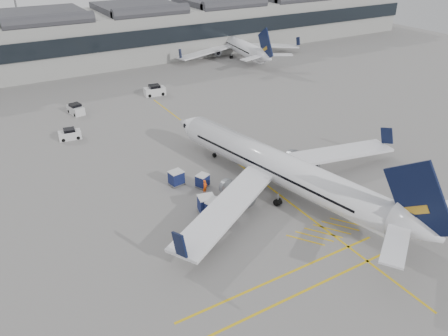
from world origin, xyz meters
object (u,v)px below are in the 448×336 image
ramp_agent_b (232,195)px  pushback_tug (196,236)px  belt_loader (244,153)px  baggage_cart_a (207,204)px  ramp_agent_a (205,187)px  airliner_main (282,169)px

ramp_agent_b → pushback_tug: size_ratio=0.70×
belt_loader → ramp_agent_b: belt_loader is taller
baggage_cart_a → ramp_agent_b: 3.41m
ramp_agent_b → pushback_tug: ramp_agent_b is taller
pushback_tug → ramp_agent_a: bearing=68.9°
ramp_agent_a → belt_loader: bearing=2.0°
ramp_agent_a → ramp_agent_b: size_ratio=0.96×
belt_loader → baggage_cart_a: 14.37m
airliner_main → ramp_agent_b: airliner_main is taller
belt_loader → baggage_cart_a: (-11.00, -9.23, 0.49)m
ramp_agent_a → pushback_tug: (-5.15, -7.57, -0.31)m
baggage_cart_a → ramp_agent_a: size_ratio=1.20×
belt_loader → baggage_cart_a: belt_loader is taller
ramp_agent_b → pushback_tug: bearing=-5.8°
belt_loader → ramp_agent_a: bearing=-172.2°
airliner_main → baggage_cart_a: 9.96m
airliner_main → belt_loader: (1.26, 9.87, -2.48)m
ramp_agent_a → ramp_agent_b: (1.68, -3.27, 0.04)m
belt_loader → ramp_agent_a: (-9.28, -5.72, 0.32)m
baggage_cart_a → ramp_agent_b: size_ratio=1.16×
airliner_main → ramp_agent_a: size_ratio=21.28×
airliner_main → ramp_agent_a: 9.29m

